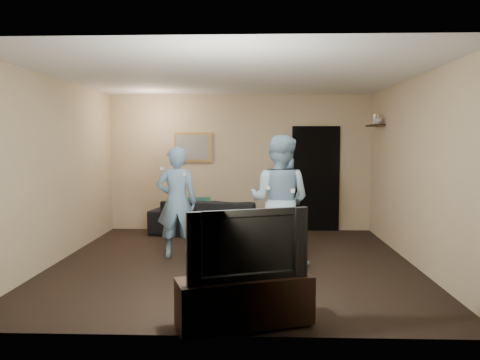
{
  "coord_description": "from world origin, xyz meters",
  "views": [
    {
      "loc": [
        0.32,
        -6.48,
        1.71
      ],
      "look_at": [
        0.08,
        0.3,
        1.15
      ],
      "focal_mm": 35.0,
      "sensor_mm": 36.0,
      "label": 1
    }
  ],
  "objects_px": {
    "tv_console": "(245,301)",
    "wii_player_right": "(279,201)",
    "wii_player_left": "(177,202)",
    "television": "(245,243)",
    "sofa": "(213,217)"
  },
  "relations": [
    {
      "from": "television",
      "to": "wii_player_right",
      "type": "xyz_separation_m",
      "value": [
        0.42,
        2.19,
        0.1
      ]
    },
    {
      "from": "sofa",
      "to": "television",
      "type": "distance_m",
      "value": 4.38
    },
    {
      "from": "sofa",
      "to": "tv_console",
      "type": "xyz_separation_m",
      "value": [
        0.69,
        -4.3,
        -0.08
      ]
    },
    {
      "from": "wii_player_right",
      "to": "television",
      "type": "bearing_deg",
      "value": -100.83
    },
    {
      "from": "sofa",
      "to": "television",
      "type": "xyz_separation_m",
      "value": [
        0.69,
        -4.3,
        0.47
      ]
    },
    {
      "from": "tv_console",
      "to": "wii_player_right",
      "type": "distance_m",
      "value": 2.33
    },
    {
      "from": "tv_console",
      "to": "wii_player_left",
      "type": "height_order",
      "value": "wii_player_left"
    },
    {
      "from": "tv_console",
      "to": "wii_player_left",
      "type": "xyz_separation_m",
      "value": [
        -1.07,
        2.64,
        0.57
      ]
    },
    {
      "from": "tv_console",
      "to": "sofa",
      "type": "bearing_deg",
      "value": 79.8
    },
    {
      "from": "television",
      "to": "sofa",
      "type": "bearing_deg",
      "value": 79.8
    },
    {
      "from": "tv_console",
      "to": "wii_player_left",
      "type": "relative_size",
      "value": 0.76
    },
    {
      "from": "television",
      "to": "wii_player_right",
      "type": "distance_m",
      "value": 2.24
    },
    {
      "from": "tv_console",
      "to": "wii_player_left",
      "type": "bearing_deg",
      "value": 92.76
    },
    {
      "from": "tv_console",
      "to": "wii_player_right",
      "type": "xyz_separation_m",
      "value": [
        0.42,
        2.19,
        0.65
      ]
    },
    {
      "from": "television",
      "to": "tv_console",
      "type": "bearing_deg",
      "value": 0.0
    }
  ]
}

